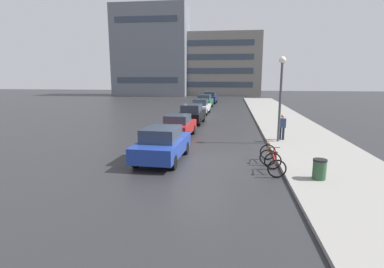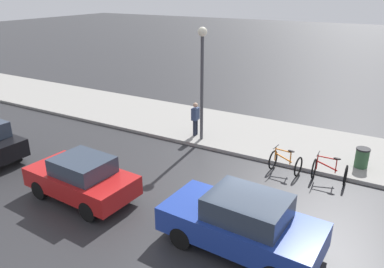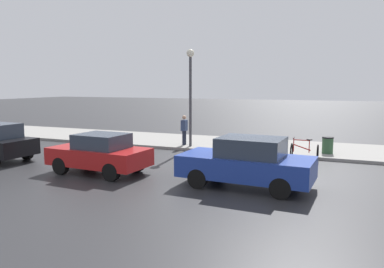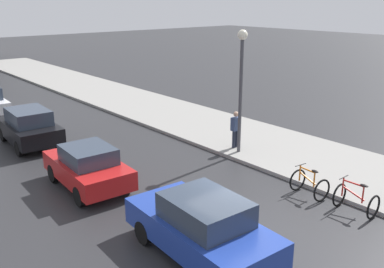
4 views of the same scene
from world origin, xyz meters
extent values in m
plane|color=#28282B|center=(0.00, 0.00, 0.00)|extent=(140.00, 140.00, 0.00)
cube|color=gray|center=(6.00, 10.00, 0.07)|extent=(4.80, 60.00, 0.14)
torus|color=black|center=(3.25, -0.89, 0.38)|extent=(0.75, 0.07, 0.75)
torus|color=black|center=(3.27, -1.98, 0.38)|extent=(0.75, 0.07, 0.75)
cube|color=red|center=(3.26, -1.62, 0.65)|extent=(0.04, 0.04, 0.54)
cube|color=red|center=(3.25, -0.97, 0.68)|extent=(0.04, 0.04, 0.60)
cube|color=red|center=(3.26, -1.30, 0.91)|extent=(0.05, 0.66, 0.04)
cube|color=red|center=(3.26, -1.32, 0.59)|extent=(0.05, 0.75, 0.27)
ellipsoid|color=black|center=(3.26, -1.62, 0.95)|extent=(0.14, 0.26, 0.07)
cylinder|color=black|center=(3.25, -0.97, 1.00)|extent=(0.50, 0.04, 0.03)
torus|color=black|center=(3.22, 0.66, 0.38)|extent=(0.76, 0.14, 0.76)
torus|color=black|center=(3.12, -0.35, 0.38)|extent=(0.76, 0.14, 0.76)
cube|color=orange|center=(3.15, -0.02, 0.64)|extent=(0.04, 0.04, 0.51)
cube|color=orange|center=(3.22, 0.58, 0.65)|extent=(0.04, 0.04, 0.55)
cube|color=orange|center=(3.18, 0.28, 0.87)|extent=(0.10, 0.61, 0.04)
cube|color=orange|center=(3.18, 0.26, 0.58)|extent=(0.11, 0.69, 0.25)
ellipsoid|color=black|center=(3.15, -0.02, 0.92)|extent=(0.17, 0.27, 0.07)
cylinder|color=black|center=(3.22, 0.58, 0.94)|extent=(0.50, 0.08, 0.03)
cube|color=navy|center=(-1.78, -0.09, 0.67)|extent=(2.13, 4.36, 0.70)
cube|color=#2D3847|center=(-1.79, -0.26, 1.32)|extent=(1.67, 2.11, 0.61)
cylinder|color=black|center=(-2.56, 1.28, 0.32)|extent=(0.25, 0.65, 0.64)
cylinder|color=black|center=(-0.86, 1.18, 0.32)|extent=(0.25, 0.65, 0.64)
cylinder|color=black|center=(-2.71, -1.36, 0.32)|extent=(0.25, 0.65, 0.64)
cylinder|color=black|center=(-1.00, -1.45, 0.32)|extent=(0.25, 0.65, 0.64)
cube|color=#AD1919|center=(-2.01, 5.47, 0.64)|extent=(2.00, 3.84, 0.64)
cube|color=#2D3847|center=(-2.02, 5.32, 1.23)|extent=(1.56, 1.85, 0.54)
cylinder|color=black|center=(-2.73, 6.67, 0.32)|extent=(0.26, 0.65, 0.64)
cylinder|color=black|center=(-1.15, 6.58, 0.32)|extent=(0.26, 0.65, 0.64)
cylinder|color=black|center=(-2.87, 4.36, 0.32)|extent=(0.26, 0.65, 0.64)
cylinder|color=black|center=(-1.29, 4.26, 0.32)|extent=(0.26, 0.65, 0.64)
cube|color=black|center=(-1.85, 11.26, 0.67)|extent=(2.03, 3.99, 0.69)
cube|color=#2D3847|center=(-1.86, 11.11, 1.32)|extent=(1.61, 2.18, 0.62)
cylinder|color=black|center=(-2.60, 12.51, 0.32)|extent=(0.25, 0.65, 0.64)
cylinder|color=black|center=(-0.97, 12.43, 0.32)|extent=(0.25, 0.65, 0.64)
cylinder|color=black|center=(-2.73, 10.10, 0.32)|extent=(0.25, 0.65, 0.64)
cylinder|color=black|center=(-1.10, 10.01, 0.32)|extent=(0.25, 0.65, 0.64)
cube|color=silver|center=(-1.78, 18.03, 0.62)|extent=(1.89, 4.13, 0.60)
cube|color=#2D3847|center=(-1.79, 17.87, 1.25)|extent=(1.49, 2.06, 0.65)
cylinder|color=black|center=(-2.48, 19.32, 0.32)|extent=(0.25, 0.65, 0.64)
cylinder|color=black|center=(-0.97, 19.25, 0.32)|extent=(0.25, 0.65, 0.64)
cylinder|color=black|center=(-2.59, 16.81, 0.32)|extent=(0.25, 0.65, 0.64)
cylinder|color=black|center=(-1.08, 16.74, 0.32)|extent=(0.25, 0.65, 0.64)
cube|color=#1E6038|center=(-1.90, 23.96, 0.70)|extent=(1.98, 4.18, 0.75)
cube|color=#2D3847|center=(-1.91, 23.80, 1.37)|extent=(1.56, 2.21, 0.58)
cylinder|color=black|center=(-2.62, 25.27, 0.32)|extent=(0.25, 0.65, 0.64)
cylinder|color=black|center=(-1.05, 25.19, 0.32)|extent=(0.25, 0.65, 0.64)
cylinder|color=black|center=(-2.75, 22.74, 0.32)|extent=(0.25, 0.65, 0.64)
cylinder|color=black|center=(-1.18, 22.66, 0.32)|extent=(0.25, 0.65, 0.64)
cube|color=navy|center=(-1.67, 30.65, 0.70)|extent=(2.02, 4.38, 0.76)
cube|color=#2D3847|center=(-1.67, 30.48, 1.38)|extent=(1.60, 2.33, 0.61)
cylinder|color=black|center=(-2.43, 32.02, 0.32)|extent=(0.25, 0.65, 0.64)
cylinder|color=black|center=(-0.79, 31.95, 0.32)|extent=(0.25, 0.65, 0.64)
cylinder|color=black|center=(-2.54, 29.35, 0.32)|extent=(0.25, 0.65, 0.64)
cylinder|color=black|center=(-0.91, 29.28, 0.32)|extent=(0.25, 0.65, 0.64)
cylinder|color=#1E2333|center=(4.44, 4.83, 0.45)|extent=(0.14, 0.14, 0.89)
cylinder|color=#1E2333|center=(4.62, 4.83, 0.45)|extent=(0.14, 0.14, 0.89)
cube|color=navy|center=(4.53, 4.83, 1.17)|extent=(0.40, 0.24, 0.56)
sphere|color=tan|center=(4.53, 4.83, 1.60)|extent=(0.22, 0.22, 0.22)
cylinder|color=#424247|center=(4.25, 4.36, 2.36)|extent=(0.14, 0.14, 4.72)
sphere|color=#F2EACC|center=(4.25, 4.36, 4.87)|extent=(0.40, 0.40, 0.40)
cylinder|color=#2D5133|center=(4.78, -2.31, 0.43)|extent=(0.49, 0.49, 0.85)
cylinder|color=black|center=(4.78, -2.31, 0.88)|extent=(0.52, 0.52, 0.06)
cube|color=gray|center=(-1.88, 51.09, 6.28)|extent=(18.17, 8.29, 12.55)
cube|color=#333D4C|center=(-1.88, 46.91, 2.26)|extent=(14.90, 0.06, 1.10)
cube|color=#333D4C|center=(-1.88, 46.91, 4.94)|extent=(14.90, 0.06, 1.10)
cube|color=#333D4C|center=(-1.88, 46.91, 7.61)|extent=(14.90, 0.06, 1.10)
cube|color=#333D4C|center=(-1.88, 46.91, 10.29)|extent=(14.90, 0.06, 1.10)
cube|color=slate|center=(-14.89, 47.55, 8.80)|extent=(14.75, 7.57, 17.60)
cube|color=#333D4C|center=(-14.89, 43.72, 3.17)|extent=(12.10, 0.06, 1.10)
cube|color=#333D4C|center=(-14.89, 43.72, 14.43)|extent=(12.10, 0.06, 1.10)
camera|label=1|loc=(1.41, -13.66, 3.99)|focal=28.00mm
camera|label=2|loc=(-9.65, -3.11, 6.60)|focal=35.00mm
camera|label=3|loc=(-13.44, -2.99, 3.31)|focal=35.00mm
camera|label=4|loc=(-8.04, -7.11, 6.17)|focal=40.00mm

